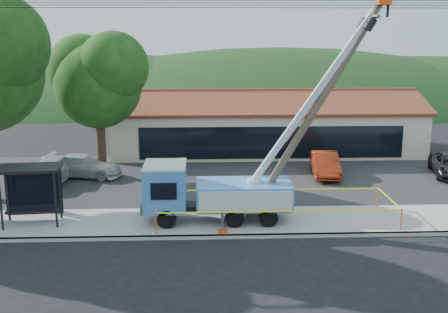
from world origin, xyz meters
name	(u,v)px	position (x,y,z in m)	size (l,w,h in m)	color
ground	(222,257)	(0.00, 0.00, 0.00)	(120.00, 120.00, 0.00)	black
curb	(220,237)	(0.00, 2.10, 0.07)	(60.00, 0.25, 0.15)	#9D9993
sidewalk	(219,222)	(0.00, 4.00, 0.07)	(60.00, 4.00, 0.15)	#9D9993
parking_lot	(215,178)	(0.00, 12.00, 0.05)	(60.00, 12.00, 0.10)	#28282B
strip_mall	(265,126)	(4.00, 19.98, 1.88)	(22.50, 8.53, 4.67)	#C2AF9A
tree_lot	(98,76)	(-7.00, 13.00, 6.21)	(6.30, 5.60, 8.94)	#332316
hill_west	(96,96)	(-15.00, 55.00, 0.00)	(78.40, 56.00, 28.00)	#1A3A15
hill_center	(280,95)	(10.00, 55.00, 0.00)	(89.60, 64.00, 32.00)	#1A3A15
hill_east	(424,94)	(30.00, 55.00, 0.00)	(72.80, 52.00, 26.00)	#1A3A15
utility_truck	(215,188)	(-0.20, 4.14, 1.72)	(11.18, 3.74, 10.42)	black
leaning_pole	(319,103)	(4.63, 4.16, 5.74)	(6.16, 1.96, 10.35)	brown
bus_shelter	(31,181)	(-8.73, 4.12, 2.17)	(2.98, 1.99, 2.73)	black
caution_tape	(275,204)	(2.66, 4.13, 0.91)	(11.11, 3.51, 1.01)	#FF500D
car_silver	(52,185)	(-9.68, 11.05, 0.00)	(1.89, 4.69, 1.60)	#B6B9BE
car_red	(325,177)	(6.86, 12.19, 0.00)	(1.52, 4.37, 1.44)	#9F2B0F
car_white	(85,178)	(-8.05, 12.52, 0.00)	(1.91, 4.71, 1.37)	silver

